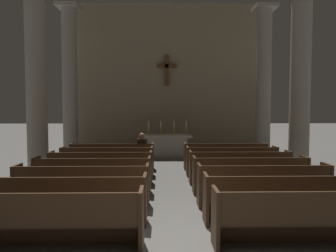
{
  "coord_description": "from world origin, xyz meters",
  "views": [
    {
      "loc": [
        -0.26,
        -4.77,
        2.2
      ],
      "look_at": [
        0.0,
        7.92,
        1.47
      ],
      "focal_mm": 33.3,
      "sensor_mm": 36.0,
      "label": 1
    }
  ],
  "objects": [
    {
      "name": "pew_left_row_4",
      "position": [
        -2.02,
        3.13,
        0.48
      ],
      "size": [
        2.95,
        0.5,
        0.95
      ],
      "color": "#422B19",
      "rests_on": "ground"
    },
    {
      "name": "pew_right_row_6",
      "position": [
        2.02,
        5.25,
        0.48
      ],
      "size": [
        2.95,
        0.5,
        0.95
      ],
      "color": "#422B19",
      "rests_on": "ground"
    },
    {
      "name": "pew_right_row_4",
      "position": [
        2.02,
        3.13,
        0.48
      ],
      "size": [
        2.95,
        0.5,
        0.95
      ],
      "color": "#422B19",
      "rests_on": "ground"
    },
    {
      "name": "pew_left_row_2",
      "position": [
        -2.02,
        1.02,
        0.48
      ],
      "size": [
        2.95,
        0.5,
        0.95
      ],
      "color": "#422B19",
      "rests_on": "ground"
    },
    {
      "name": "column_right_second",
      "position": [
        4.4,
        5.66,
        3.32
      ],
      "size": [
        0.99,
        0.99,
        6.81
      ],
      "color": "#9E998E",
      "rests_on": "ground"
    },
    {
      "name": "pew_right_row_7",
      "position": [
        2.02,
        6.31,
        0.48
      ],
      "size": [
        2.95,
        0.5,
        0.95
      ],
      "color": "#422B19",
      "rests_on": "ground"
    },
    {
      "name": "pew_left_row_6",
      "position": [
        -2.02,
        5.25,
        0.48
      ],
      "size": [
        2.95,
        0.5,
        0.95
      ],
      "color": "#422B19",
      "rests_on": "ground"
    },
    {
      "name": "pew_right_row_2",
      "position": [
        2.02,
        1.02,
        0.48
      ],
      "size": [
        2.95,
        0.5,
        0.95
      ],
      "color": "#422B19",
      "rests_on": "ground"
    },
    {
      "name": "pew_right_row_1",
      "position": [
        2.02,
        -0.04,
        0.48
      ],
      "size": [
        2.95,
        0.5,
        0.95
      ],
      "color": "#422B19",
      "rests_on": "ground"
    },
    {
      "name": "pew_left_row_3",
      "position": [
        -2.02,
        2.08,
        0.48
      ],
      "size": [
        2.95,
        0.5,
        0.95
      ],
      "color": "#422B19",
      "rests_on": "ground"
    },
    {
      "name": "column_right_third",
      "position": [
        4.4,
        9.44,
        3.32
      ],
      "size": [
        0.99,
        0.99,
        6.81
      ],
      "color": "#9E998E",
      "rests_on": "ground"
    },
    {
      "name": "pew_right_row_3",
      "position": [
        2.02,
        2.08,
        0.48
      ],
      "size": [
        2.95,
        0.5,
        0.95
      ],
      "color": "#422B19",
      "rests_on": "ground"
    },
    {
      "name": "pew_left_row_5",
      "position": [
        -2.02,
        4.19,
        0.48
      ],
      "size": [
        2.95,
        0.5,
        0.95
      ],
      "color": "#422B19",
      "rests_on": "ground"
    },
    {
      "name": "candlestick_inner_right",
      "position": [
        0.3,
        9.2,
        1.2
      ],
      "size": [
        0.16,
        0.16,
        0.61
      ],
      "color": "#B79338",
      "rests_on": "altar"
    },
    {
      "name": "candlestick_outer_left",
      "position": [
        -0.85,
        9.2,
        1.2
      ],
      "size": [
        0.16,
        0.16,
        0.61
      ],
      "color": "#B79338",
      "rests_on": "altar"
    },
    {
      "name": "pew_left_row_7",
      "position": [
        -2.02,
        6.31,
        0.48
      ],
      "size": [
        2.95,
        0.5,
        0.95
      ],
      "color": "#422B19",
      "rests_on": "ground"
    },
    {
      "name": "candlestick_outer_right",
      "position": [
        0.85,
        9.2,
        1.2
      ],
      "size": [
        0.16,
        0.16,
        0.61
      ],
      "color": "#B79338",
      "rests_on": "altar"
    },
    {
      "name": "ground_plane",
      "position": [
        0.0,
        0.0,
        0.0
      ],
      "size": [
        80.0,
        80.0,
        0.0
      ],
      "primitive_type": "plane",
      "color": "#66635E"
    },
    {
      "name": "pew_right_row_5",
      "position": [
        2.02,
        4.19,
        0.48
      ],
      "size": [
        2.95,
        0.5,
        0.95
      ],
      "color": "#422B19",
      "rests_on": "ground"
    },
    {
      "name": "column_left_second",
      "position": [
        -4.4,
        5.66,
        3.32
      ],
      "size": [
        0.99,
        0.99,
        6.81
      ],
      "color": "#9E998E",
      "rests_on": "ground"
    },
    {
      "name": "column_left_third",
      "position": [
        -4.4,
        9.44,
        3.32
      ],
      "size": [
        0.99,
        0.99,
        6.81
      ],
      "color": "#9E998E",
      "rests_on": "ground"
    },
    {
      "name": "candlestick_inner_left",
      "position": [
        -0.3,
        9.2,
        1.2
      ],
      "size": [
        0.16,
        0.16,
        0.61
      ],
      "color": "#B79338",
      "rests_on": "altar"
    },
    {
      "name": "apse_with_cross",
      "position": [
        0.0,
        11.32,
        3.73
      ],
      "size": [
        9.87,
        0.43,
        7.46
      ],
      "color": "gray",
      "rests_on": "ground"
    },
    {
      "name": "pew_left_row_1",
      "position": [
        -2.02,
        -0.04,
        0.48
      ],
      "size": [
        2.95,
        0.5,
        0.95
      ],
      "color": "#422B19",
      "rests_on": "ground"
    },
    {
      "name": "lone_worshipper",
      "position": [
        -0.97,
        6.34,
        0.69
      ],
      "size": [
        0.32,
        0.43,
        1.32
      ],
      "color": "#26262B",
      "rests_on": "ground"
    },
    {
      "name": "altar",
      "position": [
        0.0,
        9.2,
        0.53
      ],
      "size": [
        2.2,
        0.9,
        1.01
      ],
      "color": "#A8A399",
      "rests_on": "ground"
    }
  ]
}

